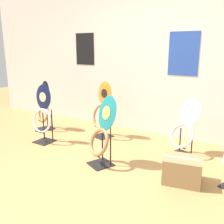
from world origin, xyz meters
TOP-DOWN VIEW (x-y plane):
  - ground_plane at (0.00, 0.00)m, footprint 14.00×14.00m
  - wall_back at (-0.00, 2.06)m, footprint 8.00×0.07m
  - toilet_seat_display_navy_moon at (-1.40, 0.72)m, footprint 0.39×0.29m
  - toilet_seat_display_white_plain at (0.65, 1.40)m, footprint 0.43×0.43m
  - toilet_seat_display_teal_sax at (-0.16, 0.55)m, footprint 0.46×0.42m
  - toilet_seat_display_jazz_black at (-1.87, 1.21)m, footprint 0.39×0.36m
  - toilet_seat_display_orange_sun at (-0.73, 1.42)m, footprint 0.45×0.34m
  - storage_box at (0.85, 0.64)m, footprint 0.46×0.39m

SIDE VIEW (x-z plane):
  - ground_plane at x=0.00m, z-range 0.00..0.00m
  - storage_box at x=0.85m, z-range 0.00..0.29m
  - toilet_seat_display_white_plain at x=0.65m, z-range -0.03..0.77m
  - toilet_seat_display_jazz_black at x=-1.87m, z-range -0.03..0.86m
  - toilet_seat_display_teal_sax at x=-0.16m, z-range -0.02..0.88m
  - toilet_seat_display_orange_sun at x=-0.73m, z-range -0.02..0.92m
  - toilet_seat_display_navy_moon at x=-1.40m, z-range -0.01..0.91m
  - wall_back at x=0.00m, z-range 0.00..2.60m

